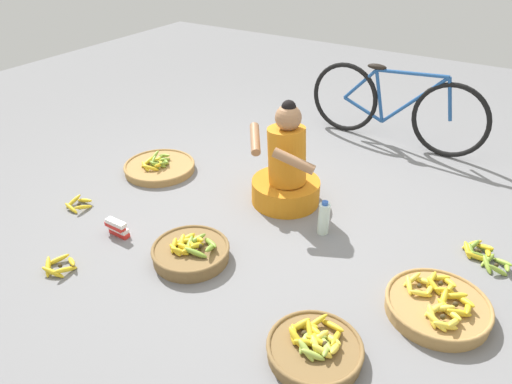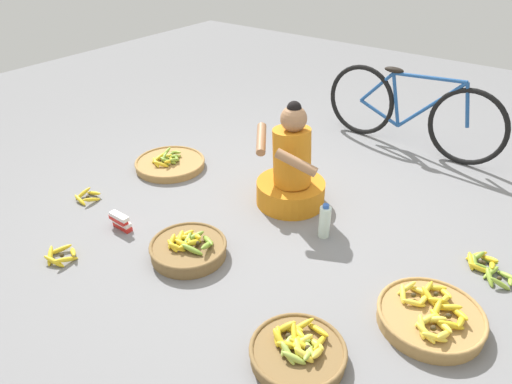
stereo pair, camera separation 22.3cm
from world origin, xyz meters
name	(u,v)px [view 2 (the right image)]	position (x,y,z in m)	size (l,w,h in m)	color
ground_plane	(273,222)	(0.00, 0.00, 0.00)	(10.00, 10.00, 0.00)	slate
vendor_woman_front	(291,172)	(-0.05, 0.30, 0.26)	(0.69, 0.52, 0.82)	orange
bicycle_leaning	(411,111)	(0.28, 1.77, 0.36)	(1.70, 0.14, 0.73)	black
banana_basket_near_vendor	(188,248)	(-0.22, -0.64, 0.06)	(0.50, 0.50, 0.16)	brown
banana_basket_mid_left	(431,317)	(1.25, -0.29, 0.05)	(0.58, 0.58, 0.15)	#A87F47
banana_basket_mid_right	(298,351)	(0.80, -0.92, 0.05)	(0.49, 0.49, 0.14)	brown
banana_basket_back_right	(170,163)	(-1.20, 0.16, 0.04)	(0.60, 0.60, 0.13)	#A87F47
loose_bananas_front_center	(61,256)	(-0.85, -1.16, 0.03)	(0.23, 0.23, 0.08)	gold
loose_bananas_near_bicycle	(87,197)	(-1.33, -0.61, 0.03)	(0.18, 0.18, 0.08)	gold
loose_bananas_front_left	(487,267)	(1.38, 0.37, 0.03)	(0.34, 0.30, 0.09)	gold
water_bottle	(325,221)	(0.38, 0.07, 0.12)	(0.08, 0.08, 0.26)	silver
packet_carton_stack	(120,221)	(-0.81, -0.70, 0.06)	(0.18, 0.07, 0.12)	red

